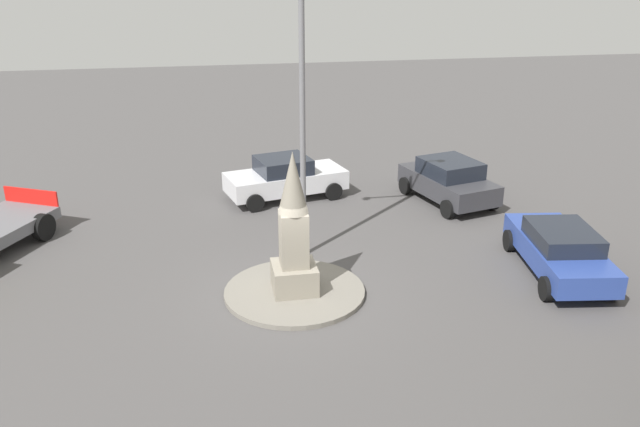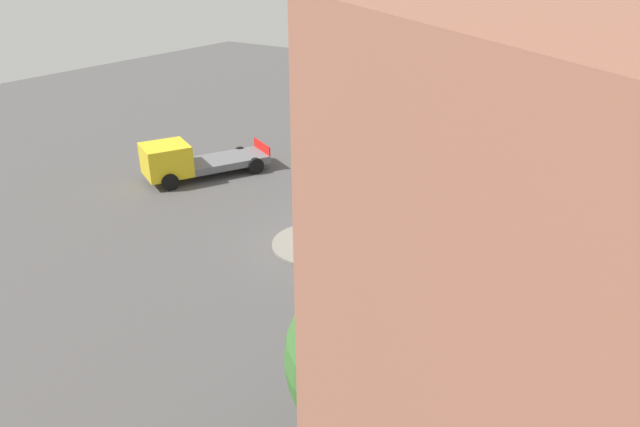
{
  "view_description": "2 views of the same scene",
  "coord_description": "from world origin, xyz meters",
  "px_view_note": "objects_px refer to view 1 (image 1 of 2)",
  "views": [
    {
      "loc": [
        2.12,
        15.06,
        8.2
      ],
      "look_at": [
        -0.82,
        -0.75,
        1.92
      ],
      "focal_mm": 36.75,
      "sensor_mm": 36.0,
      "label": 1
    },
    {
      "loc": [
        -10.91,
        16.62,
        10.75
      ],
      "look_at": [
        -0.72,
        0.95,
        1.98
      ],
      "focal_mm": 31.66,
      "sensor_mm": 36.0,
      "label": 2
    }
  ],
  "objects_px": {
    "monument": "(294,233)",
    "car_blue_parked_right": "(559,249)",
    "car_white_passing": "(285,178)",
    "car_dark_grey_approaching": "(448,180)",
    "streetlamp": "(302,88)"
  },
  "relations": [
    {
      "from": "monument",
      "to": "car_blue_parked_right",
      "type": "xyz_separation_m",
      "value": [
        -7.37,
        0.12,
        -1.0
      ]
    },
    {
      "from": "car_blue_parked_right",
      "to": "car_dark_grey_approaching",
      "type": "bearing_deg",
      "value": -81.21
    },
    {
      "from": "streetlamp",
      "to": "car_white_passing",
      "type": "xyz_separation_m",
      "value": [
        -0.13,
        -5.01,
        -4.18
      ]
    },
    {
      "from": "car_dark_grey_approaching",
      "to": "car_white_passing",
      "type": "bearing_deg",
      "value": -14.57
    },
    {
      "from": "car_white_passing",
      "to": "car_dark_grey_approaching",
      "type": "xyz_separation_m",
      "value": [
        -5.68,
        1.48,
        0.03
      ]
    },
    {
      "from": "car_blue_parked_right",
      "to": "monument",
      "type": "bearing_deg",
      "value": -0.92
    },
    {
      "from": "car_blue_parked_right",
      "to": "streetlamp",
      "type": "bearing_deg",
      "value": -20.17
    },
    {
      "from": "monument",
      "to": "car_blue_parked_right",
      "type": "distance_m",
      "value": 7.44
    },
    {
      "from": "car_white_passing",
      "to": "car_dark_grey_approaching",
      "type": "relative_size",
      "value": 1.09
    },
    {
      "from": "car_white_passing",
      "to": "car_blue_parked_right",
      "type": "distance_m",
      "value": 9.99
    },
    {
      "from": "car_dark_grey_approaching",
      "to": "monument",
      "type": "bearing_deg",
      "value": 42.48
    },
    {
      "from": "monument",
      "to": "streetlamp",
      "type": "distance_m",
      "value": 4.04
    },
    {
      "from": "car_blue_parked_right",
      "to": "car_dark_grey_approaching",
      "type": "distance_m",
      "value": 6.09
    },
    {
      "from": "monument",
      "to": "streetlamp",
      "type": "xyz_separation_m",
      "value": [
        -0.62,
        -2.36,
        3.22
      ]
    },
    {
      "from": "car_white_passing",
      "to": "streetlamp",
      "type": "bearing_deg",
      "value": 88.46
    }
  ]
}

